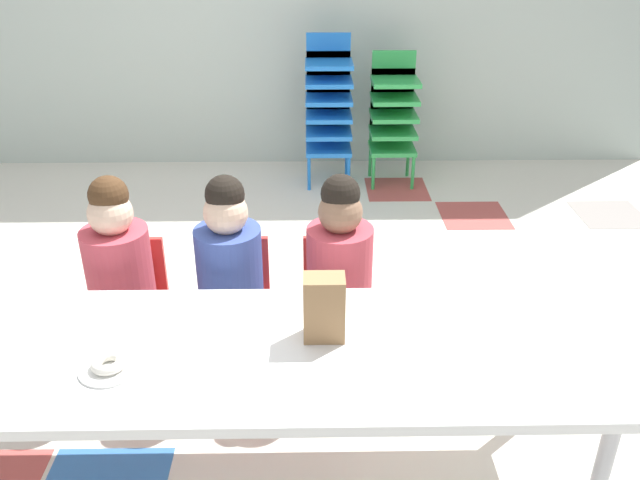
{
  "coord_description": "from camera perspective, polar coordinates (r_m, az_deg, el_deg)",
  "views": [
    {
      "loc": [
        0.28,
        -2.51,
        1.81
      ],
      "look_at": [
        0.31,
        -0.6,
        0.83
      ],
      "focal_mm": 36.71,
      "sensor_mm": 36.0,
      "label": 1
    }
  ],
  "objects": [
    {
      "name": "donut_powdered_on_plate",
      "position": [
        2.07,
        -17.96,
        -10.17
      ],
      "size": [
        0.1,
        0.1,
        0.03
      ],
      "primitive_type": "torus",
      "color": "white",
      "rests_on": "craft_table"
    },
    {
      "name": "paper_plate_near_edge",
      "position": [
        2.08,
        -17.88,
        -10.6
      ],
      "size": [
        0.18,
        0.18,
        0.01
      ],
      "primitive_type": "cylinder",
      "color": "white",
      "rests_on": "craft_table"
    },
    {
      "name": "seated_child_near_camera",
      "position": [
        2.68,
        -17.1,
        -2.09
      ],
      "size": [
        0.32,
        0.31,
        0.92
      ],
      "color": "red",
      "rests_on": "ground_plane"
    },
    {
      "name": "kid_chair_blue_stack",
      "position": [
        4.66,
        0.75,
        11.81
      ],
      "size": [
        0.32,
        0.3,
        1.04
      ],
      "color": "blue",
      "rests_on": "ground_plane"
    },
    {
      "name": "kid_chair_green_stack",
      "position": [
        4.71,
        6.39,
        11.05
      ],
      "size": [
        0.32,
        0.3,
        0.92
      ],
      "color": "green",
      "rests_on": "ground_plane"
    },
    {
      "name": "ground_plane",
      "position": [
        3.12,
        -5.85,
        -8.76
      ],
      "size": [
        5.88,
        4.87,
        0.02
      ],
      "color": "silver"
    },
    {
      "name": "paper_bag_brown",
      "position": [
        2.06,
        0.36,
        -5.92
      ],
      "size": [
        0.13,
        0.09,
        0.22
      ],
      "primitive_type": "cube",
      "color": "#9E754C",
      "rests_on": "craft_table"
    },
    {
      "name": "craft_table",
      "position": [
        2.1,
        -5.08,
        -10.32
      ],
      "size": [
        2.16,
        0.71,
        0.58
      ],
      "color": "white",
      "rests_on": "ground_plane"
    },
    {
      "name": "seated_child_far_right",
      "position": [
        2.58,
        1.71,
        -2.02
      ],
      "size": [
        0.32,
        0.31,
        0.92
      ],
      "color": "red",
      "rests_on": "ground_plane"
    },
    {
      "name": "seated_child_middle_seat",
      "position": [
        2.59,
        -7.88,
        -2.08
      ],
      "size": [
        0.32,
        0.32,
        0.92
      ],
      "color": "red",
      "rests_on": "ground_plane"
    }
  ]
}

